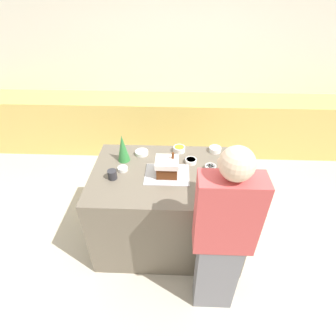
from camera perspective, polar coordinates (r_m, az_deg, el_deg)
The scene contains 15 objects.
ground_plane at distance 3.18m, azimuth 0.15°, elevation -14.68°, with size 12.00×12.00×0.00m, color beige.
wall_back at distance 4.39m, azimuth 1.38°, elevation 21.28°, with size 8.00×0.05×2.60m.
back_cabinet_block at distance 4.40m, azimuth 1.13°, elevation 9.38°, with size 6.00×0.60×0.90m.
kitchen_island at distance 2.82m, azimuth 0.16°, elevation -8.70°, with size 1.49×0.97×0.95m.
baking_tray at distance 2.48m, azimuth -0.21°, elevation -1.42°, with size 0.42×0.32×0.01m.
gingerbread_house at distance 2.42m, azimuth -0.20°, elevation 0.28°, with size 0.21×0.20×0.22m.
decorative_tree at distance 2.63m, azimuth -9.81°, elevation 4.29°, with size 0.12×0.12×0.29m.
candy_bowl_center_rear at distance 2.79m, azimuth 2.46°, elevation 4.18°, with size 0.13×0.13×0.05m.
candy_bowl_behind_tray at distance 2.83m, azimuth 10.23°, elevation 4.04°, with size 0.12×0.12×0.05m.
candy_bowl_beside_tree at distance 2.57m, azimuth 9.22°, elevation 0.14°, with size 0.11×0.11×0.04m.
candy_bowl_far_right at distance 2.76m, azimuth -5.74°, elevation 3.38°, with size 0.14×0.14×0.04m.
candy_bowl_near_tray_right at distance 2.63m, azimuth 5.01°, elevation 1.58°, with size 0.11×0.11×0.04m.
candy_bowl_near_tray_left at distance 2.56m, azimuth -9.84°, elevation -0.13°, with size 0.10×0.10×0.04m.
mug at distance 2.47m, azimuth -12.04°, elevation -1.40°, with size 0.08×0.08×0.09m.
person at distance 2.09m, azimuth 11.69°, elevation -14.87°, with size 0.44×0.56×1.69m.
Camera 1 is at (0.07, -1.96, 2.50)m, focal length 28.00 mm.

